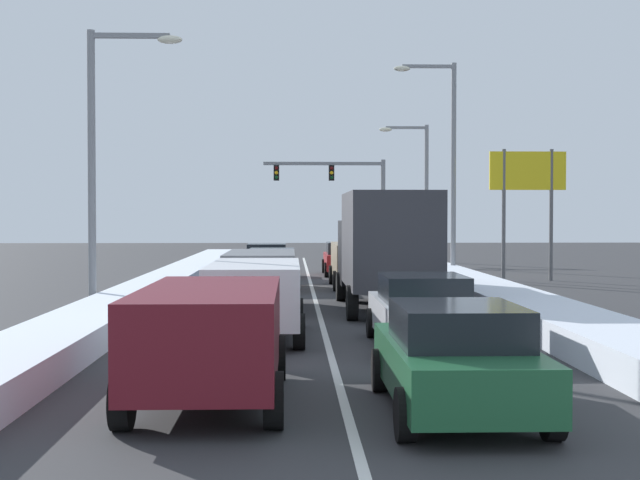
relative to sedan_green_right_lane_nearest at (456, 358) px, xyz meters
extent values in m
plane|color=#333335|center=(-1.49, 13.10, -0.76)|extent=(130.01, 130.01, 0.00)
cube|color=silver|center=(-1.49, 18.10, -0.76)|extent=(0.14, 55.00, 0.01)
cube|color=silver|center=(3.81, 18.10, -0.46)|extent=(2.00, 55.00, 0.62)
cube|color=silver|center=(-6.79, 18.10, -0.48)|extent=(1.74, 55.00, 0.57)
cube|color=#1E5633|center=(0.00, 0.04, -0.13)|extent=(1.82, 4.50, 0.70)
cube|color=black|center=(0.00, -0.11, 0.47)|extent=(1.64, 2.20, 0.55)
cube|color=red|center=(-0.69, -2.16, -0.01)|extent=(0.24, 0.08, 0.14)
cube|color=red|center=(0.69, -2.16, -0.01)|extent=(0.24, 0.08, 0.14)
cylinder|color=black|center=(-0.89, 1.59, -0.43)|extent=(0.22, 0.66, 0.66)
cylinder|color=black|center=(0.89, 1.59, -0.43)|extent=(0.22, 0.66, 0.66)
cylinder|color=black|center=(-0.89, -1.51, -0.43)|extent=(0.22, 0.66, 0.66)
cylinder|color=black|center=(0.89, -1.51, -0.43)|extent=(0.22, 0.66, 0.66)
cube|color=#B7BABF|center=(0.43, 6.11, -0.13)|extent=(1.82, 4.50, 0.70)
cube|color=black|center=(0.43, 5.96, 0.47)|extent=(1.64, 2.20, 0.55)
cube|color=red|center=(-0.27, 3.91, -0.01)|extent=(0.24, 0.08, 0.14)
cube|color=red|center=(1.12, 3.91, -0.01)|extent=(0.24, 0.08, 0.14)
cylinder|color=black|center=(-0.46, 7.66, -0.43)|extent=(0.22, 0.66, 0.66)
cylinder|color=black|center=(1.32, 7.66, -0.43)|extent=(0.22, 0.66, 0.66)
cylinder|color=black|center=(-0.46, 4.56, -0.43)|extent=(0.22, 0.66, 0.66)
cylinder|color=black|center=(1.32, 4.56, -0.43)|extent=(0.22, 0.66, 0.66)
cube|color=black|center=(0.44, 16.04, 0.80)|extent=(2.35, 2.20, 2.00)
cube|color=#333338|center=(0.44, 12.44, 1.30)|extent=(2.35, 5.00, 2.60)
cylinder|color=black|center=(-0.68, 16.34, -0.30)|extent=(0.28, 0.92, 0.92)
cylinder|color=black|center=(1.57, 16.34, -0.30)|extent=(0.28, 0.92, 0.92)
cylinder|color=black|center=(-0.68, 10.94, -0.30)|extent=(0.28, 0.92, 0.92)
cylinder|color=black|center=(1.57, 10.94, -0.30)|extent=(0.28, 0.92, 0.92)
cube|color=#937F60|center=(0.32, 21.68, 0.28)|extent=(1.95, 4.90, 1.25)
cube|color=black|center=(0.32, 19.27, 0.56)|extent=(1.56, 0.06, 0.55)
cube|color=red|center=(-0.46, 19.28, 0.18)|extent=(0.20, 0.08, 0.28)
cube|color=red|center=(1.10, 19.28, 0.18)|extent=(0.20, 0.08, 0.28)
cylinder|color=black|center=(-0.64, 23.38, -0.39)|extent=(0.25, 0.74, 0.74)
cylinder|color=black|center=(1.27, 23.38, -0.39)|extent=(0.25, 0.74, 0.74)
cylinder|color=black|center=(-0.64, 19.98, -0.39)|extent=(0.25, 0.74, 0.74)
cylinder|color=black|center=(1.27, 19.98, -0.39)|extent=(0.25, 0.74, 0.74)
cube|color=maroon|center=(0.19, 28.82, -0.13)|extent=(1.82, 4.50, 0.70)
cube|color=black|center=(0.19, 28.67, 0.47)|extent=(1.64, 2.20, 0.55)
cube|color=red|center=(-0.50, 26.62, -0.01)|extent=(0.24, 0.08, 0.14)
cube|color=red|center=(0.88, 26.62, -0.01)|extent=(0.24, 0.08, 0.14)
cylinder|color=black|center=(-0.70, 30.37, -0.43)|extent=(0.22, 0.66, 0.66)
cylinder|color=black|center=(1.08, 30.37, -0.43)|extent=(0.22, 0.66, 0.66)
cylinder|color=black|center=(-0.70, 27.27, -0.43)|extent=(0.22, 0.66, 0.66)
cylinder|color=black|center=(1.08, 27.27, -0.43)|extent=(0.22, 0.66, 0.66)
cube|color=maroon|center=(-3.43, 0.87, 0.28)|extent=(1.95, 4.90, 1.25)
cube|color=black|center=(-3.43, -1.54, 0.56)|extent=(1.56, 0.06, 0.55)
cube|color=red|center=(-4.21, -1.53, 0.18)|extent=(0.20, 0.08, 0.28)
cube|color=red|center=(-2.65, -1.53, 0.18)|extent=(0.20, 0.08, 0.28)
cylinder|color=black|center=(-4.39, 2.57, -0.39)|extent=(0.25, 0.74, 0.74)
cylinder|color=black|center=(-2.48, 2.57, -0.39)|extent=(0.25, 0.74, 0.74)
cylinder|color=black|center=(-4.39, -0.83, -0.39)|extent=(0.25, 0.74, 0.74)
cylinder|color=black|center=(-2.48, -0.83, -0.39)|extent=(0.25, 0.74, 0.74)
cube|color=silver|center=(-3.06, 7.61, 0.28)|extent=(1.95, 4.90, 1.25)
cube|color=black|center=(-3.06, 5.20, 0.56)|extent=(1.56, 0.06, 0.55)
cube|color=red|center=(-3.84, 5.21, 0.18)|extent=(0.20, 0.08, 0.28)
cube|color=red|center=(-2.28, 5.21, 0.18)|extent=(0.20, 0.08, 0.28)
cylinder|color=black|center=(-4.01, 9.31, -0.39)|extent=(0.25, 0.74, 0.74)
cylinder|color=black|center=(-2.10, 9.31, -0.39)|extent=(0.25, 0.74, 0.74)
cylinder|color=black|center=(-4.01, 5.91, -0.39)|extent=(0.25, 0.74, 0.74)
cylinder|color=black|center=(-2.10, 5.91, -0.39)|extent=(0.25, 0.74, 0.74)
cube|color=slate|center=(-3.14, 13.71, 0.28)|extent=(1.95, 4.90, 1.25)
cube|color=black|center=(-3.14, 11.30, 0.56)|extent=(1.56, 0.06, 0.55)
cube|color=red|center=(-3.92, 11.31, 0.18)|extent=(0.20, 0.08, 0.28)
cube|color=red|center=(-2.36, 11.31, 0.18)|extent=(0.20, 0.08, 0.28)
cylinder|color=black|center=(-4.10, 15.41, -0.39)|extent=(0.25, 0.74, 0.74)
cylinder|color=black|center=(-2.19, 15.41, -0.39)|extent=(0.25, 0.74, 0.74)
cylinder|color=black|center=(-4.10, 12.01, -0.39)|extent=(0.25, 0.74, 0.74)
cylinder|color=black|center=(-2.19, 12.01, -0.39)|extent=(0.25, 0.74, 0.74)
cube|color=navy|center=(-2.98, 20.88, -0.13)|extent=(1.82, 4.50, 0.70)
cube|color=black|center=(-2.98, 20.73, 0.47)|extent=(1.64, 2.20, 0.55)
cube|color=red|center=(-3.67, 18.68, -0.01)|extent=(0.24, 0.08, 0.14)
cube|color=red|center=(-2.29, 18.68, -0.01)|extent=(0.24, 0.08, 0.14)
cylinder|color=black|center=(-3.87, 22.43, -0.43)|extent=(0.22, 0.66, 0.66)
cylinder|color=black|center=(-2.09, 22.43, -0.43)|extent=(0.22, 0.66, 0.66)
cylinder|color=black|center=(-3.87, 19.33, -0.43)|extent=(0.22, 0.66, 0.66)
cylinder|color=black|center=(-2.09, 19.33, -0.43)|extent=(0.22, 0.66, 0.66)
cube|color=#38383D|center=(-3.33, 26.82, -0.13)|extent=(1.82, 4.50, 0.70)
cube|color=black|center=(-3.33, 26.67, 0.47)|extent=(1.64, 2.20, 0.55)
cube|color=red|center=(-4.02, 24.62, -0.01)|extent=(0.24, 0.08, 0.14)
cube|color=red|center=(-2.64, 24.62, -0.01)|extent=(0.24, 0.08, 0.14)
cylinder|color=black|center=(-4.22, 28.37, -0.43)|extent=(0.22, 0.66, 0.66)
cylinder|color=black|center=(-2.44, 28.37, -0.43)|extent=(0.22, 0.66, 0.66)
cylinder|color=black|center=(-4.22, 25.27, -0.43)|extent=(0.22, 0.66, 0.66)
cylinder|color=black|center=(-2.44, 25.27, -0.43)|extent=(0.22, 0.66, 0.66)
cylinder|color=slate|center=(3.41, 43.10, 2.34)|extent=(0.28, 0.28, 6.20)
cube|color=slate|center=(-0.29, 43.10, 5.19)|extent=(7.40, 0.20, 0.20)
cube|color=black|center=(0.21, 43.10, 4.61)|extent=(0.34, 0.34, 0.95)
sphere|color=#4C0A0A|center=(0.21, 42.91, 4.90)|extent=(0.22, 0.22, 0.22)
sphere|color=#F2AD14|center=(0.21, 42.91, 4.61)|extent=(0.22, 0.22, 0.22)
sphere|color=#0C3819|center=(0.21, 42.91, 4.33)|extent=(0.22, 0.22, 0.22)
cube|color=black|center=(-3.19, 43.10, 4.61)|extent=(0.34, 0.34, 0.95)
sphere|color=#4C0A0A|center=(-3.19, 42.91, 4.90)|extent=(0.22, 0.22, 0.22)
sphere|color=#F2AD14|center=(-3.19, 42.91, 4.61)|extent=(0.22, 0.22, 0.22)
sphere|color=#0C3819|center=(-3.19, 42.91, 4.33)|extent=(0.22, 0.22, 0.22)
cylinder|color=gray|center=(4.61, 25.60, 3.82)|extent=(0.22, 0.22, 9.18)
cube|color=gray|center=(3.51, 25.60, 8.26)|extent=(2.20, 0.14, 0.14)
ellipsoid|color=#EAE5C6|center=(2.41, 25.60, 8.16)|extent=(0.70, 0.36, 0.24)
cylinder|color=gray|center=(4.97, 35.60, 3.03)|extent=(0.22, 0.22, 7.59)
cube|color=gray|center=(3.87, 35.60, 6.67)|extent=(2.20, 0.14, 0.14)
ellipsoid|color=#EAE5C6|center=(2.77, 35.60, 6.57)|extent=(0.70, 0.36, 0.24)
cylinder|color=gray|center=(-7.85, 13.16, 3.19)|extent=(0.22, 0.22, 7.90)
cube|color=gray|center=(-6.75, 13.16, 6.99)|extent=(2.20, 0.14, 0.14)
ellipsoid|color=#EAE5C6|center=(-5.65, 13.16, 6.89)|extent=(0.70, 0.36, 0.24)
cylinder|color=#59595B|center=(6.60, 24.92, 1.99)|extent=(0.16, 0.16, 5.50)
cylinder|color=#59595B|center=(8.60, 24.92, 1.99)|extent=(0.16, 0.16, 5.50)
cube|color=yellow|center=(7.60, 24.92, 3.84)|extent=(3.20, 0.12, 1.60)
camera|label=1|loc=(-2.25, -12.11, 1.94)|focal=50.20mm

